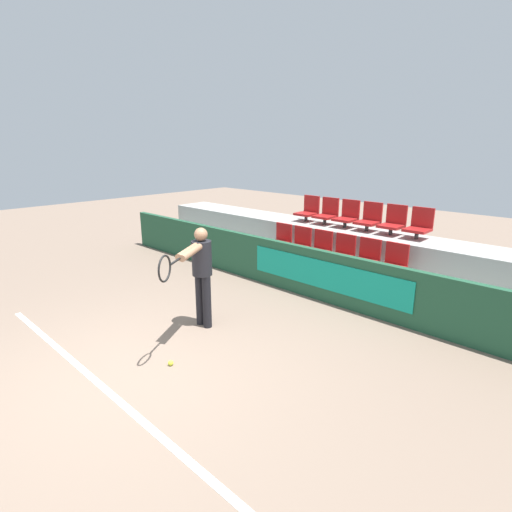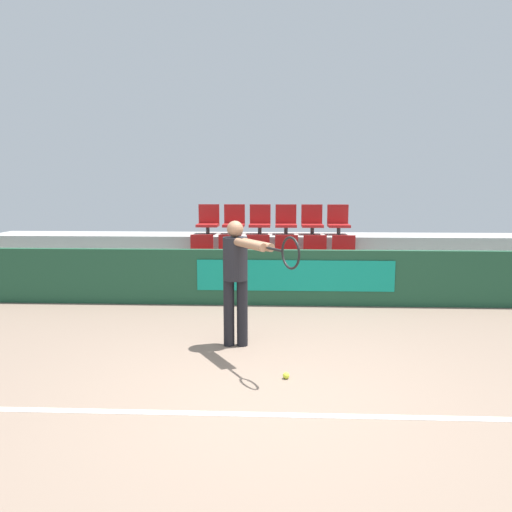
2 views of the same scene
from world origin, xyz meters
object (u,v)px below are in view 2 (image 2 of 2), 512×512
object	(u,v)px
stadium_chair_3	(287,254)
stadium_chair_11	(338,221)
stadium_chair_4	(315,254)
stadium_chair_9	(286,221)
tennis_player	(239,271)
stadium_chair_2	(258,254)
stadium_chair_8	(260,221)
stadium_chair_0	(201,253)
stadium_chair_1	(229,254)
stadium_chair_7	(234,221)
stadium_chair_5	(344,254)
stadium_chair_10	(312,221)
stadium_chair_6	(208,221)
tennis_ball	(286,376)

from	to	relation	value
stadium_chair_3	stadium_chair_11	size ratio (longest dim) A/B	1.00
stadium_chair_4	stadium_chair_9	world-z (taller)	stadium_chair_9
tennis_player	stadium_chair_4	bearing A→B (deg)	37.78
stadium_chair_2	stadium_chair_8	distance (m)	1.07
stadium_chair_4	tennis_player	world-z (taller)	tennis_player
stadium_chair_0	stadium_chair_1	world-z (taller)	same
stadium_chair_1	stadium_chair_3	bearing A→B (deg)	0.00
stadium_chair_7	stadium_chair_8	world-z (taller)	same
stadium_chair_5	stadium_chair_10	size ratio (longest dim) A/B	1.00
stadium_chair_1	stadium_chair_6	bearing A→B (deg)	117.50
stadium_chair_11	stadium_chair_9	bearing A→B (deg)	180.00
tennis_ball	tennis_player	bearing A→B (deg)	120.05
stadium_chair_5	stadium_chair_6	distance (m)	2.70
stadium_chair_0	tennis_player	size ratio (longest dim) A/B	0.37
tennis_ball	stadium_chair_0	bearing A→B (deg)	110.73
stadium_chair_1	stadium_chair_10	xyz separation A→B (m)	(1.49, 0.95, 0.49)
tennis_player	stadium_chair_7	bearing A→B (deg)	64.87
stadium_chair_0	stadium_chair_7	bearing A→B (deg)	62.50
stadium_chair_2	stadium_chair_10	distance (m)	1.46
stadium_chair_9	stadium_chair_1	bearing A→B (deg)	-136.16
stadium_chair_6	stadium_chair_9	size ratio (longest dim) A/B	1.00
stadium_chair_0	stadium_chair_3	bearing A→B (deg)	0.00
stadium_chair_8	stadium_chair_10	size ratio (longest dim) A/B	1.00
stadium_chair_7	tennis_player	size ratio (longest dim) A/B	0.37
stadium_chair_5	tennis_ball	world-z (taller)	stadium_chair_5
stadium_chair_1	stadium_chair_9	bearing A→B (deg)	43.84
stadium_chair_3	stadium_chair_8	distance (m)	1.18
stadium_chair_6	stadium_chair_11	xyz separation A→B (m)	(2.48, 0.00, 0.00)
stadium_chair_2	stadium_chair_3	bearing A→B (deg)	0.00
stadium_chair_4	stadium_chair_10	size ratio (longest dim) A/B	1.00
stadium_chair_2	tennis_player	world-z (taller)	tennis_player
stadium_chair_8	stadium_chair_11	bearing A→B (deg)	0.00
stadium_chair_5	stadium_chair_7	bearing A→B (deg)	154.35
stadium_chair_4	stadium_chair_5	xyz separation A→B (m)	(0.50, 0.00, 0.00)
stadium_chair_0	stadium_chair_10	xyz separation A→B (m)	(1.98, 0.95, 0.49)
stadium_chair_3	stadium_chair_6	bearing A→B (deg)	147.37
stadium_chair_4	stadium_chair_11	distance (m)	1.18
stadium_chair_1	tennis_ball	size ratio (longest dim) A/B	8.42
stadium_chair_7	tennis_ball	xyz separation A→B (m)	(0.93, -4.73, -1.20)
stadium_chair_1	stadium_chair_10	world-z (taller)	stadium_chair_10
stadium_chair_5	stadium_chair_2	bearing A→B (deg)	180.00
stadium_chair_0	stadium_chair_8	distance (m)	1.46
stadium_chair_3	stadium_chair_5	bearing A→B (deg)	0.00
stadium_chair_0	tennis_ball	world-z (taller)	stadium_chair_0
stadium_chair_5	stadium_chair_8	size ratio (longest dim) A/B	1.00
stadium_chair_4	stadium_chair_5	distance (m)	0.50
stadium_chair_3	stadium_chair_11	bearing A→B (deg)	43.84
stadium_chair_1	stadium_chair_4	world-z (taller)	same
stadium_chair_6	stadium_chair_10	distance (m)	1.98
stadium_chair_4	stadium_chair_7	xyz separation A→B (m)	(-1.49, 0.95, 0.49)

